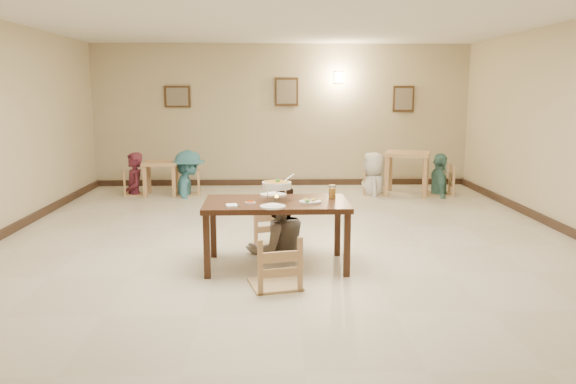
{
  "coord_description": "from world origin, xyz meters",
  "views": [
    {
      "loc": [
        -0.24,
        -7.08,
        2.0
      ],
      "look_at": [
        -0.03,
        -0.36,
        0.8
      ],
      "focal_mm": 35.0,
      "sensor_mm": 36.0,
      "label": 1
    }
  ],
  "objects_px": {
    "bg_chair_rl": "(374,172)",
    "curry_warmer": "(277,185)",
    "bg_diner_c": "(375,152)",
    "chair_near": "(275,237)",
    "bg_chair_rr": "(440,167)",
    "bg_diner_b": "(188,150)",
    "bg_diner_d": "(441,153)",
    "bg_diner_a": "(133,152)",
    "main_diner": "(278,185)",
    "drink_glass": "(332,192)",
    "bg_table_right": "(407,159)",
    "bg_chair_lr": "(188,172)",
    "main_table": "(276,208)",
    "bg_chair_ll": "(134,173)",
    "bg_table_left": "(161,168)",
    "chair_far": "(276,210)"
  },
  "relations": [
    {
      "from": "bg_table_right",
      "to": "drink_glass",
      "type": "bearing_deg",
      "value": -113.94
    },
    {
      "from": "main_table",
      "to": "drink_glass",
      "type": "height_order",
      "value": "drink_glass"
    },
    {
      "from": "main_table",
      "to": "bg_chair_rl",
      "type": "height_order",
      "value": "bg_chair_rl"
    },
    {
      "from": "curry_warmer",
      "to": "bg_diner_a",
      "type": "xyz_separation_m",
      "value": [
        -2.76,
        4.64,
        -0.11
      ]
    },
    {
      "from": "bg_chair_rl",
      "to": "curry_warmer",
      "type": "bearing_deg",
      "value": 165.87
    },
    {
      "from": "bg_chair_ll",
      "to": "bg_diner_d",
      "type": "distance_m",
      "value": 6.02
    },
    {
      "from": "curry_warmer",
      "to": "bg_chair_rr",
      "type": "relative_size",
      "value": 0.34
    },
    {
      "from": "curry_warmer",
      "to": "bg_chair_rr",
      "type": "bearing_deg",
      "value": 53.91
    },
    {
      "from": "curry_warmer",
      "to": "bg_diner_a",
      "type": "bearing_deg",
      "value": 120.73
    },
    {
      "from": "chair_near",
      "to": "bg_chair_lr",
      "type": "distance_m",
      "value": 5.55
    },
    {
      "from": "bg_chair_rr",
      "to": "bg_diner_a",
      "type": "xyz_separation_m",
      "value": [
        -6.01,
        0.17,
        0.29
      ]
    },
    {
      "from": "main_table",
      "to": "bg_diner_c",
      "type": "bearing_deg",
      "value": 66.15
    },
    {
      "from": "chair_far",
      "to": "bg_chair_ll",
      "type": "height_order",
      "value": "chair_far"
    },
    {
      "from": "bg_table_right",
      "to": "bg_diner_c",
      "type": "xyz_separation_m",
      "value": [
        -0.64,
        0.06,
        0.13
      ]
    },
    {
      "from": "bg_chair_ll",
      "to": "bg_chair_rl",
      "type": "height_order",
      "value": "bg_chair_rl"
    },
    {
      "from": "bg_chair_rl",
      "to": "bg_diner_b",
      "type": "distance_m",
      "value": 3.68
    },
    {
      "from": "main_table",
      "to": "chair_near",
      "type": "relative_size",
      "value": 1.56
    },
    {
      "from": "curry_warmer",
      "to": "bg_diner_c",
      "type": "relative_size",
      "value": 0.23
    },
    {
      "from": "main_diner",
      "to": "bg_chair_rr",
      "type": "height_order",
      "value": "main_diner"
    },
    {
      "from": "main_diner",
      "to": "bg_chair_ll",
      "type": "relative_size",
      "value": 1.97
    },
    {
      "from": "bg_chair_lr",
      "to": "bg_diner_c",
      "type": "xyz_separation_m",
      "value": [
        3.65,
        0.0,
        0.38
      ]
    },
    {
      "from": "chair_near",
      "to": "bg_diner_d",
      "type": "relative_size",
      "value": 0.65
    },
    {
      "from": "bg_chair_ll",
      "to": "drink_glass",
      "type": "bearing_deg",
      "value": -158.61
    },
    {
      "from": "bg_chair_ll",
      "to": "bg_chair_rl",
      "type": "distance_m",
      "value": 4.73
    },
    {
      "from": "main_diner",
      "to": "drink_glass",
      "type": "bearing_deg",
      "value": 121.61
    },
    {
      "from": "main_table",
      "to": "bg_chair_ll",
      "type": "distance_m",
      "value": 5.44
    },
    {
      "from": "bg_diner_b",
      "to": "bg_diner_c",
      "type": "bearing_deg",
      "value": -97.16
    },
    {
      "from": "main_table",
      "to": "drink_glass",
      "type": "xyz_separation_m",
      "value": [
        0.65,
        0.14,
        0.16
      ]
    },
    {
      "from": "main_diner",
      "to": "bg_chair_rl",
      "type": "xyz_separation_m",
      "value": [
        1.95,
        3.98,
        -0.42
      ]
    },
    {
      "from": "bg_chair_lr",
      "to": "bg_diner_c",
      "type": "height_order",
      "value": "bg_diner_c"
    },
    {
      "from": "chair_far",
      "to": "bg_chair_lr",
      "type": "height_order",
      "value": "chair_far"
    },
    {
      "from": "bg_diner_b",
      "to": "main_diner",
      "type": "bearing_deg",
      "value": -164.05
    },
    {
      "from": "bg_chair_rr",
      "to": "bg_diner_c",
      "type": "distance_m",
      "value": 1.32
    },
    {
      "from": "chair_near",
      "to": "bg_chair_lr",
      "type": "xyz_separation_m",
      "value": [
        -1.65,
        5.29,
        -0.08
      ]
    },
    {
      "from": "bg_diner_b",
      "to": "bg_table_left",
      "type": "bearing_deg",
      "value": 80.26
    },
    {
      "from": "main_table",
      "to": "bg_chair_ll",
      "type": "relative_size",
      "value": 1.9
    },
    {
      "from": "main_diner",
      "to": "drink_glass",
      "type": "xyz_separation_m",
      "value": [
        0.63,
        -0.5,
        -0.01
      ]
    },
    {
      "from": "main_diner",
      "to": "curry_warmer",
      "type": "relative_size",
      "value": 4.56
    },
    {
      "from": "chair_near",
      "to": "drink_glass",
      "type": "bearing_deg",
      "value": -143.29
    },
    {
      "from": "drink_glass",
      "to": "bg_chair_rl",
      "type": "bearing_deg",
      "value": 73.55
    },
    {
      "from": "chair_near",
      "to": "curry_warmer",
      "type": "bearing_deg",
      "value": -105.79
    },
    {
      "from": "chair_near",
      "to": "bg_table_right",
      "type": "distance_m",
      "value": 5.87
    },
    {
      "from": "bg_chair_lr",
      "to": "bg_diner_b",
      "type": "distance_m",
      "value": 0.43
    },
    {
      "from": "main_diner",
      "to": "bg_table_right",
      "type": "height_order",
      "value": "main_diner"
    },
    {
      "from": "chair_near",
      "to": "bg_chair_rl",
      "type": "xyz_separation_m",
      "value": [
        2.0,
        5.29,
        -0.09
      ]
    },
    {
      "from": "chair_near",
      "to": "bg_chair_rr",
      "type": "xyz_separation_m",
      "value": [
        3.28,
        5.19,
        0.02
      ]
    },
    {
      "from": "curry_warmer",
      "to": "drink_glass",
      "type": "bearing_deg",
      "value": 7.59
    },
    {
      "from": "drink_glass",
      "to": "bg_table_right",
      "type": "bearing_deg",
      "value": 66.06
    },
    {
      "from": "chair_near",
      "to": "drink_glass",
      "type": "xyz_separation_m",
      "value": [
        0.68,
        0.81,
        0.32
      ]
    },
    {
      "from": "bg_chair_rr",
      "to": "bg_diner_a",
      "type": "height_order",
      "value": "bg_diner_a"
    }
  ]
}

